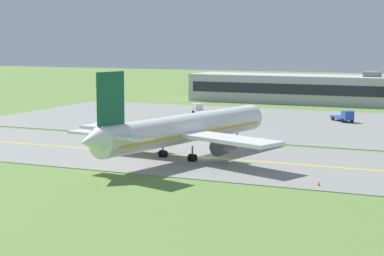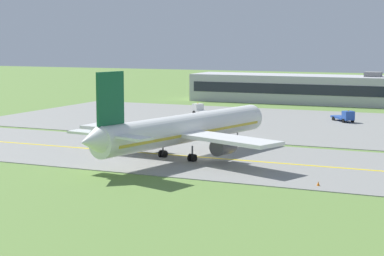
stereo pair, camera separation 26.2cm
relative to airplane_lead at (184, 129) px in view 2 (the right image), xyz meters
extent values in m
plane|color=olive|center=(2.57, 1.30, -4.13)|extent=(500.00, 500.00, 0.00)
cube|color=gray|center=(2.57, 1.30, -4.08)|extent=(240.00, 28.00, 0.10)
cube|color=gray|center=(12.57, 43.30, -4.08)|extent=(140.00, 52.00, 0.10)
cube|color=yellow|center=(2.57, 1.30, -4.03)|extent=(220.00, 0.60, 0.01)
cylinder|color=white|center=(0.11, 0.47, 0.07)|extent=(11.84, 33.99, 4.00)
cone|color=white|center=(4.37, 18.17, 0.07)|extent=(4.30, 3.42, 3.80)
cone|color=white|center=(-4.19, -17.42, 0.47)|extent=(4.05, 3.91, 3.40)
cube|color=gold|center=(0.11, 0.47, -0.43)|extent=(11.28, 31.37, 0.36)
cube|color=#1E232D|center=(3.85, 16.03, 0.77)|extent=(3.73, 2.54, 0.70)
cube|color=white|center=(-8.66, 0.32, -0.43)|extent=(15.39, 6.22, 0.50)
cylinder|color=#47474C|center=(-6.25, 1.80, -1.83)|extent=(3.03, 3.84, 2.30)
cylinder|color=black|center=(-5.88, 3.36, -1.83)|extent=(2.10, 0.73, 2.10)
cube|color=white|center=(7.86, -3.65, -0.43)|extent=(15.72, 9.97, 0.50)
cylinder|color=#47474C|center=(6.39, -1.24, -1.83)|extent=(3.03, 3.84, 2.30)
cylinder|color=black|center=(6.76, 0.32, -1.83)|extent=(2.10, 0.73, 2.10)
cube|color=#145938|center=(-3.39, -14.11, 5.32)|extent=(1.42, 4.37, 6.50)
cube|color=white|center=(-6.55, -13.56, 0.87)|extent=(6.26, 3.16, 0.30)
cube|color=white|center=(-0.33, -15.05, 0.87)|extent=(6.46, 4.27, 0.30)
cylinder|color=slate|center=(3.15, 13.11, -2.76)|extent=(0.24, 0.24, 1.65)
cylinder|color=black|center=(3.15, 13.11, -3.58)|extent=(0.60, 1.15, 1.10)
cylinder|color=slate|center=(-2.88, -0.86, -2.76)|extent=(0.24, 0.24, 1.65)
cylinder|color=black|center=(-3.15, -0.80, -3.58)|extent=(0.60, 1.15, 1.10)
cylinder|color=black|center=(-2.61, -0.93, -3.58)|extent=(0.60, 1.15, 1.10)
cylinder|color=slate|center=(2.17, -2.08, -2.76)|extent=(0.24, 0.24, 1.65)
cylinder|color=black|center=(1.91, -2.01, -3.58)|extent=(0.60, 1.15, 1.10)
cylinder|color=black|center=(2.44, -2.14, -3.58)|extent=(0.60, 1.15, 1.10)
cube|color=silver|center=(-20.10, 51.35, -2.63)|extent=(2.60, 2.66, 1.80)
cube|color=#1E232D|center=(-20.74, 51.77, -2.32)|extent=(1.10, 1.61, 0.81)
cube|color=silver|center=(-17.41, 49.61, -3.33)|extent=(5.00, 4.26, 0.40)
cylinder|color=orange|center=(-20.10, 51.35, -1.63)|extent=(0.20, 0.20, 0.18)
cylinder|color=black|center=(-20.64, 50.51, -3.68)|extent=(0.92, 0.74, 0.90)
cylinder|color=black|center=(-19.56, 52.19, -3.68)|extent=(0.92, 0.74, 0.90)
cylinder|color=black|center=(-17.21, 48.23, -3.68)|extent=(0.92, 0.74, 0.90)
cylinder|color=black|center=(-16.07, 49.99, -3.68)|extent=(0.92, 0.74, 0.90)
cube|color=#264CA5|center=(13.36, 49.41, -2.63)|extent=(2.69, 2.66, 1.80)
cube|color=#1E232D|center=(13.85, 48.82, -2.32)|extent=(1.49, 1.27, 0.81)
cube|color=#264CA5|center=(11.32, 51.87, -3.33)|extent=(4.55, 4.88, 0.40)
cylinder|color=orange|center=(13.36, 49.41, -1.63)|extent=(0.20, 0.20, 0.18)
cylinder|color=black|center=(14.13, 50.05, -3.68)|extent=(0.81, 0.88, 0.90)
cylinder|color=black|center=(12.59, 48.77, -3.68)|extent=(0.81, 0.88, 0.90)
cylinder|color=black|center=(11.54, 53.25, -3.68)|extent=(0.81, 0.88, 0.90)
cylinder|color=black|center=(9.92, 51.91, -3.68)|extent=(0.81, 0.88, 0.90)
cube|color=#B2B2B7|center=(-1.55, 87.98, -0.50)|extent=(67.80, 13.75, 7.25)
cube|color=#1E232D|center=(-1.55, 81.05, -0.14)|extent=(65.09, 0.10, 2.61)
cube|color=slate|center=(12.01, 87.98, 3.72)|extent=(4.00, 4.00, 1.20)
cone|color=orange|center=(21.44, -10.34, -3.83)|extent=(0.44, 0.44, 0.60)
camera|label=1|loc=(38.19, -84.25, 12.46)|focal=62.67mm
camera|label=2|loc=(38.43, -84.14, 12.46)|focal=62.67mm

